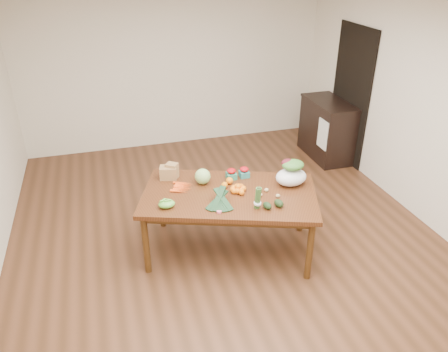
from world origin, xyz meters
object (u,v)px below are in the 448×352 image
object	(u,v)px
salad_bag	(291,174)
mandarin_cluster	(238,188)
paper_bag	(168,171)
asparagus_bundle	(258,198)
dining_table	(229,222)
kale_bunch	(220,201)
cabbage	(203,176)
cabinet	(327,129)

from	to	relation	value
salad_bag	mandarin_cluster	bearing A→B (deg)	179.02
paper_bag	mandarin_cluster	bearing A→B (deg)	-38.07
paper_bag	asparagus_bundle	distance (m)	1.17
dining_table	kale_bunch	bearing A→B (deg)	-105.63
cabbage	kale_bunch	bearing A→B (deg)	-85.20
cabinet	salad_bag	xyz separation A→B (m)	(-1.54, -1.98, 0.42)
dining_table	cabbage	size ratio (longest dim) A/B	10.53
paper_bag	kale_bunch	size ratio (longest dim) A/B	0.63
paper_bag	asparagus_bundle	world-z (taller)	asparagus_bundle
kale_bunch	cabbage	bearing A→B (deg)	114.61
mandarin_cluster	salad_bag	bearing A→B (deg)	-0.98
dining_table	cabbage	world-z (taller)	cabbage
dining_table	cabinet	size ratio (longest dim) A/B	1.82
dining_table	cabinet	world-z (taller)	cabinet
cabbage	mandarin_cluster	size ratio (longest dim) A/B	0.98
cabinet	mandarin_cluster	size ratio (longest dim) A/B	5.67
mandarin_cluster	salad_bag	xyz separation A→B (m)	(0.61, -0.01, 0.08)
paper_bag	salad_bag	bearing A→B (deg)	-22.59
mandarin_cluster	asparagus_bundle	world-z (taller)	asparagus_bundle
dining_table	cabbage	xyz separation A→B (m)	(-0.22, 0.29, 0.46)
cabbage	kale_bunch	size ratio (longest dim) A/B	0.44
dining_table	paper_bag	world-z (taller)	paper_bag
mandarin_cluster	salad_bag	size ratio (longest dim) A/B	0.51
salad_bag	cabinet	bearing A→B (deg)	52.11
asparagus_bundle	salad_bag	size ratio (longest dim) A/B	0.72
dining_table	paper_bag	distance (m)	0.90
dining_table	mandarin_cluster	bearing A→B (deg)	15.82
dining_table	paper_bag	bearing A→B (deg)	157.76
mandarin_cluster	dining_table	bearing A→B (deg)	176.02
dining_table	asparagus_bundle	bearing A→B (deg)	-44.78
paper_bag	mandarin_cluster	world-z (taller)	paper_bag
kale_bunch	asparagus_bundle	bearing A→B (deg)	-0.16
paper_bag	kale_bunch	distance (m)	0.86
cabinet	paper_bag	world-z (taller)	cabinet
cabbage	asparagus_bundle	size ratio (longest dim) A/B	0.70
dining_table	kale_bunch	size ratio (longest dim) A/B	4.63
cabinet	mandarin_cluster	bearing A→B (deg)	-137.54
mandarin_cluster	cabbage	bearing A→B (deg)	137.17
dining_table	salad_bag	distance (m)	0.87
salad_bag	paper_bag	bearing A→B (deg)	157.41
dining_table	cabinet	bearing A→B (deg)	60.95
asparagus_bundle	kale_bunch	bearing A→B (deg)	179.84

